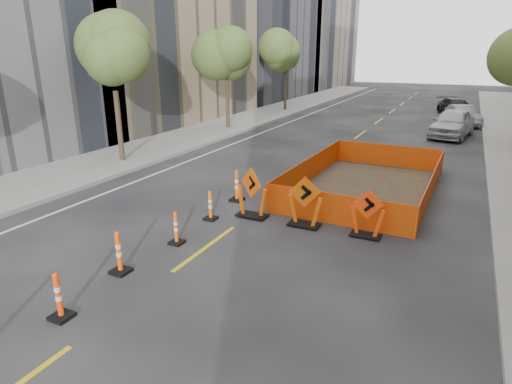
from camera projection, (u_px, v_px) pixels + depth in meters
The scene contains 19 objects.
ground_plane at pixel (92, 331), 8.02m from camera, with size 140.00×140.00×0.00m, color black.
sidewalk_left at pixel (141, 151), 21.98m from camera, with size 4.00×90.00×0.15m, color gray.
bld_left_d at pixel (245, 31), 46.33m from camera, with size 12.00×16.00×14.00m, color #4C4C51.
bld_left_e at pixel (299, 13), 59.38m from camera, with size 12.00×20.00×20.00m, color gray.
tree_l_b at pixel (113, 62), 18.62m from camera, with size 2.80×2.80×5.95m.
tree_l_c at pixel (227, 58), 27.15m from camera, with size 2.80×2.80×5.95m.
tree_l_d at pixel (286, 57), 35.68m from camera, with size 2.80×2.80×5.95m.
channelizer_3 at pixel (58, 296), 8.25m from camera, with size 0.39×0.39×1.00m, color #F0400A, non-canonical shape.
channelizer_4 at pixel (119, 253), 9.97m from camera, with size 0.42×0.42×1.05m, color #EC4F09, non-canonical shape.
channelizer_5 at pixel (176, 228), 11.51m from camera, with size 0.36×0.36×0.92m, color #F6570A, non-canonical shape.
channelizer_6 at pixel (210, 205), 13.17m from camera, with size 0.37×0.37×0.94m, color #FA5C0A, non-canonical shape.
channelizer_7 at pixel (237, 186), 14.81m from camera, with size 0.44×0.44×1.11m, color #EC5009, non-canonical shape.
chevron_sign_left at pixel (252, 193), 13.29m from camera, with size 1.08×0.65×1.62m, color #FF630A, non-canonical shape.
chevron_sign_center at pixel (305, 202), 12.58m from camera, with size 1.04×0.62×1.55m, color #DC5B09, non-canonical shape.
chevron_sign_right at pixel (367, 213), 11.87m from camera, with size 0.94×0.56×1.41m, color #FF400A, non-canonical shape.
safety_fence at pixel (367, 177), 16.07m from camera, with size 4.60×7.83×0.98m, color #E43C0C, non-canonical shape.
parked_car_near at pixel (452, 123), 25.80m from camera, with size 1.98×4.93×1.68m, color #B2B2B4.
parked_car_mid at pixel (463, 115), 30.01m from camera, with size 1.43×4.09×1.35m, color gray.
parked_car_far at pixel (456, 107), 34.48m from camera, with size 1.87×4.59×1.33m, color black.
Camera 1 is at (5.75, -4.75, 5.01)m, focal length 30.00 mm.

